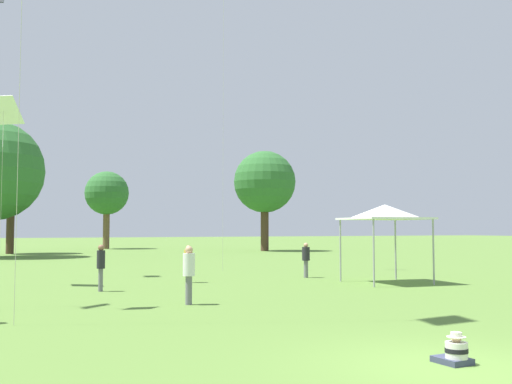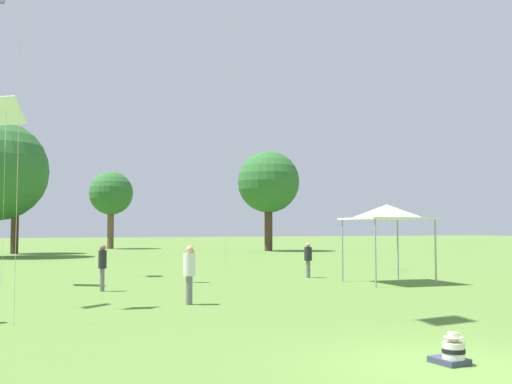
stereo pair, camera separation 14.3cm
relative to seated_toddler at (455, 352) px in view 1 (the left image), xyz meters
name	(u,v)px [view 1 (the left image)]	position (x,y,z in m)	size (l,w,h in m)	color
ground_plane	(453,368)	(-0.24, -0.20, -0.20)	(300.00, 300.00, 0.00)	#567A33
seated_toddler	(455,352)	(0.00, 0.00, 0.00)	(0.47, 0.58, 0.53)	#383D56
person_standing_0	(188,261)	(0.93, 15.98, 0.70)	(0.45, 0.45, 1.53)	slate
person_standing_4	(101,263)	(-3.00, 14.00, 0.80)	(0.29, 0.29, 1.64)	slate
person_standing_5	(189,270)	(-1.41, 9.15, 0.81)	(0.49, 0.49, 1.70)	slate
person_standing_6	(306,257)	(6.57, 16.07, 0.73)	(0.45, 0.45, 1.57)	slate
canopy_tent	(385,213)	(8.14, 12.33, 2.67)	(3.29, 3.29, 3.20)	white
kite_6	(4,113)	(-6.14, 17.71, 6.56)	(1.59, 1.50, 7.33)	white
distant_tree_0	(265,182)	(19.43, 46.29, 6.69)	(6.22, 6.22, 10.06)	#473323
distant_tree_1	(107,194)	(6.39, 59.58, 5.92)	(4.83, 4.83, 8.61)	brown
distant_tree_2	(12,178)	(-4.03, 49.74, 6.50)	(5.50, 5.50, 9.51)	#473323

